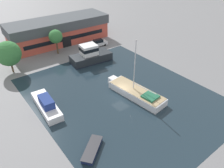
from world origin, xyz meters
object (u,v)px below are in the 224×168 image
small_dinghy (92,149)px  quay_tree_by_water (8,54)px  quay_tree_near_building (56,37)px  motor_cruiser (90,55)px  sailboat_moored (136,92)px  cabin_boat (46,105)px  parked_car (99,43)px  warehouse_building (59,31)px

small_dinghy → quay_tree_by_water: bearing=145.6°
quay_tree_near_building → motor_cruiser: size_ratio=0.62×
quay_tree_by_water → sailboat_moored: size_ratio=0.55×
quay_tree_near_building → cabin_boat: quay_tree_near_building is taller
quay_tree_near_building → motor_cruiser: 9.91m
parked_car → motor_cruiser: (-6.66, -6.31, 0.62)m
motor_cruiser → warehouse_building: bearing=6.5°
quay_tree_by_water → sailboat_moored: bearing=-56.8°
motor_cruiser → quay_tree_near_building: bearing=31.4°
parked_car → small_dinghy: 35.03m
quay_tree_by_water → motor_cruiser: (15.67, -6.11, -2.68)m
warehouse_building → motor_cruiser: (0.12, -15.08, -1.74)m
quay_tree_by_water → motor_cruiser: quay_tree_by_water is taller
parked_car → quay_tree_by_water: bearing=-82.3°
parked_car → small_dinghy: (-20.70, -28.26, -0.55)m
motor_cruiser → parked_car: bearing=-40.5°
warehouse_building → quay_tree_by_water: quay_tree_by_water is taller
parked_car → sailboat_moored: size_ratio=0.38×
small_dinghy → motor_cruiser: bearing=109.6°
warehouse_building → quay_tree_by_water: bearing=-148.1°
quay_tree_near_building → small_dinghy: quay_tree_near_building is taller
cabin_boat → parked_car: bearing=40.9°
warehouse_building → motor_cruiser: 15.18m
sailboat_moored → motor_cruiser: 16.35m
quay_tree_near_building → cabin_boat: 22.05m
small_dinghy → quay_tree_near_building: bearing=124.1°
sailboat_moored → cabin_boat: bearing=150.2°
quay_tree_near_building → cabin_boat: (-11.09, -18.74, -3.47)m
sailboat_moored → quay_tree_near_building: bearing=90.6°
quay_tree_near_building → parked_car: quay_tree_near_building is taller
quay_tree_by_water → quay_tree_near_building: bearing=12.0°
warehouse_building → sailboat_moored: (-0.90, -31.38, -2.50)m
warehouse_building → cabin_boat: warehouse_building is taller
quay_tree_near_building → sailboat_moored: 25.33m
quay_tree_near_building → quay_tree_by_water: bearing=-168.0°
parked_car → motor_cruiser: bearing=-39.3°
quay_tree_by_water → small_dinghy: (1.63, -28.06, -3.85)m
quay_tree_by_water → parked_car: size_ratio=1.43×
warehouse_building → quay_tree_near_building: bearing=-119.2°
quay_tree_near_building → sailboat_moored: sailboat_moored is taller
motor_cruiser → small_dinghy: motor_cruiser is taller
sailboat_moored → cabin_boat: (-14.12, 6.14, 0.16)m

